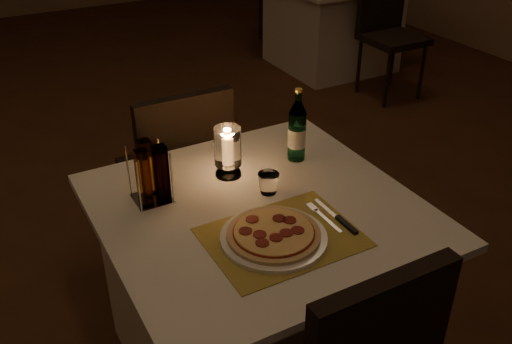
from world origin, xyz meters
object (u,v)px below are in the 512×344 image
chair_far (180,163)px  neighbor_table_right (332,24)px  plate (274,238)px  hurricane_candle (228,148)px  tumbler (268,183)px  pizza (274,233)px  main_table (259,291)px  water_bottle (297,132)px

chair_far → neighbor_table_right: (2.20, 1.95, -0.18)m
chair_far → plate: size_ratio=2.81×
plate → hurricane_candle: size_ratio=1.74×
tumbler → pizza: bearing=-116.5°
chair_far → pizza: 0.92m
neighbor_table_right → pizza: bearing=-128.4°
main_table → chair_far: chair_far is taller
chair_far → neighbor_table_right: chair_far is taller
pizza → water_bottle: water_bottle is taller
main_table → neighbor_table_right: size_ratio=1.00×
tumbler → water_bottle: (0.21, 0.15, 0.08)m
main_table → chair_far: size_ratio=1.11×
plate → water_bottle: size_ratio=1.15×
pizza → chair_far: bearing=86.8°
tumbler → neighbor_table_right: bearing=50.7°
plate → tumbler: 0.27m
main_table → chair_far: bearing=90.0°
plate → neighbor_table_right: 3.64m
pizza → hurricane_candle: bearing=82.6°
plate → neighbor_table_right: bearing=51.6°
main_table → pizza: pizza is taller
main_table → chair_far: 0.74m
main_table → neighbor_table_right: same height
tumbler → hurricane_candle: (-0.07, 0.17, 0.07)m
chair_far → tumbler: bearing=-83.9°
chair_far → hurricane_candle: hurricane_candle is taller
main_table → water_bottle: water_bottle is taller
main_table → water_bottle: size_ratio=3.60×
hurricane_candle → neighbor_table_right: 3.31m
hurricane_candle → neighbor_table_right: bearing=47.9°
chair_far → tumbler: (0.07, -0.65, 0.23)m
pizza → tumbler: (0.12, 0.24, 0.01)m
hurricane_candle → neighbor_table_right: hurricane_candle is taller
water_bottle → hurricane_candle: (-0.27, 0.01, -0.00)m
plate → water_bottle: bearing=50.3°
chair_far → tumbler: size_ratio=12.44×
main_table → hurricane_candle: hurricane_candle is taller
neighbor_table_right → tumbler: bearing=-129.3°
pizza → neighbor_table_right: (2.25, 2.84, -0.39)m
tumbler → water_bottle: bearing=36.7°
tumbler → water_bottle: water_bottle is taller
plate → pizza: (-0.00, 0.00, 0.02)m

